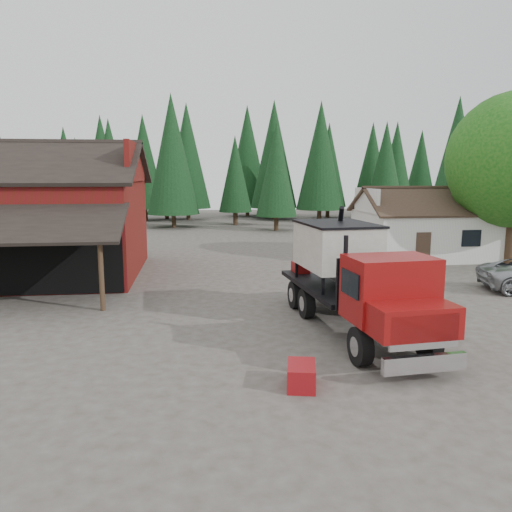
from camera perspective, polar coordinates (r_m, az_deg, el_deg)
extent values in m
plane|color=#464037|center=(18.64, -0.87, -7.37)|extent=(120.00, 120.00, 0.00)
cube|color=maroon|center=(29.34, -25.10, 2.83)|extent=(12.00, 10.00, 5.00)
cube|color=black|center=(26.85, -27.26, 9.66)|extent=(12.80, 5.53, 2.35)
cube|color=black|center=(31.59, -24.14, 9.66)|extent=(12.80, 5.53, 2.35)
cube|color=maroon|center=(27.93, -13.63, 10.36)|extent=(0.25, 7.00, 2.00)
cylinder|color=#382619|center=(20.57, -17.25, -2.19)|extent=(0.20, 0.20, 2.80)
cube|color=silver|center=(34.40, 18.70, 2.36)|extent=(8.00, 6.00, 3.00)
cube|color=#38281E|center=(32.88, 20.03, 5.93)|extent=(8.60, 3.42, 1.80)
cube|color=#38281E|center=(35.58, 17.84, 6.25)|extent=(8.60, 3.42, 1.80)
cube|color=silver|center=(32.68, 12.53, 6.25)|extent=(0.20, 4.20, 1.50)
cube|color=silver|center=(36.15, 24.63, 5.90)|extent=(0.20, 4.20, 1.50)
cube|color=#38281E|center=(31.12, 18.56, 0.76)|extent=(0.90, 0.06, 2.00)
cube|color=black|center=(32.45, 23.40, 1.88)|extent=(1.20, 0.06, 1.00)
cylinder|color=#382619|center=(33.80, 27.04, 1.89)|extent=(0.60, 0.60, 3.20)
sphere|color=#125013|center=(33.61, 24.99, 7.82)|extent=(4.40, 4.40, 4.40)
cylinder|color=#382619|center=(48.62, 2.33, 3.88)|extent=(0.44, 0.44, 1.60)
cone|color=black|center=(48.41, 2.37, 9.90)|extent=(3.96, 3.96, 9.00)
cylinder|color=#382619|center=(50.07, 21.53, 3.40)|extent=(0.44, 0.44, 1.60)
cone|color=black|center=(49.89, 21.95, 10.38)|extent=(4.84, 4.84, 11.00)
cylinder|color=#382619|center=(51.99, -9.37, 4.11)|extent=(0.44, 0.44, 1.60)
cone|color=black|center=(51.84, -9.57, 11.39)|extent=(5.28, 5.28, 12.00)
cylinder|color=black|center=(14.57, 11.83, -10.07)|extent=(0.46, 1.14, 1.11)
cylinder|color=black|center=(15.53, 19.10, -9.17)|extent=(0.46, 1.14, 1.11)
cylinder|color=black|center=(18.91, 5.79, -5.42)|extent=(0.46, 1.14, 1.11)
cylinder|color=black|center=(19.66, 11.71, -5.00)|extent=(0.46, 1.14, 1.11)
cylinder|color=black|center=(20.22, 4.54, -4.44)|extent=(0.46, 1.14, 1.11)
cylinder|color=black|center=(20.92, 10.13, -4.09)|extent=(0.46, 1.14, 1.11)
cube|color=black|center=(17.71, 10.74, -5.20)|extent=(1.91, 8.77, 0.40)
cube|color=silver|center=(13.74, 18.70, -11.57)|extent=(2.34, 0.40, 0.46)
cube|color=silver|center=(13.57, 18.66, -8.23)|extent=(1.92, 0.28, 0.91)
cube|color=maroon|center=(14.02, 17.41, -6.95)|extent=(2.39, 1.52, 0.86)
cube|color=maroon|center=(15.00, 15.03, -3.59)|extent=(2.58, 1.94, 1.87)
cube|color=black|center=(14.24, 16.57, -3.09)|extent=(2.12, 0.28, 0.91)
cylinder|color=black|center=(15.28, 10.17, -1.06)|extent=(0.15, 0.15, 1.82)
cube|color=black|center=(15.90, 13.35, -3.00)|extent=(2.48, 0.35, 1.62)
cube|color=black|center=(18.92, 9.08, -3.37)|extent=(3.11, 6.09, 0.16)
cube|color=beige|center=(18.65, 9.20, 1.13)|extent=(2.63, 3.54, 1.62)
cone|color=beige|center=(18.82, 9.12, -1.93)|extent=(2.42, 2.42, 0.71)
cube|color=black|center=(18.55, 9.26, 3.67)|extent=(2.74, 3.65, 0.08)
cylinder|color=black|center=(20.19, 9.32, 1.45)|extent=(0.56, 2.24, 3.09)
cube|color=maroon|center=(20.90, 5.12, -1.30)|extent=(0.68, 0.86, 0.46)
cylinder|color=silver|center=(16.41, 17.43, -6.99)|extent=(0.66, 1.06, 0.57)
cube|color=maroon|center=(13.05, 5.21, -13.45)|extent=(0.91, 1.22, 0.60)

